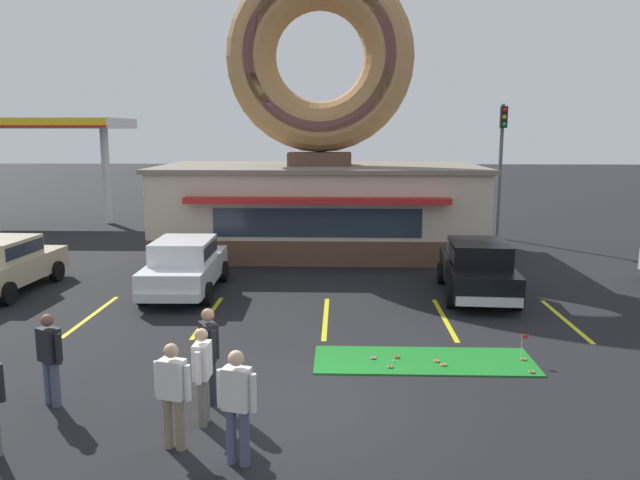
# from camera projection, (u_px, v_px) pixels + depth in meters

# --- Properties ---
(ground_plane) EXTENTS (160.00, 160.00, 0.00)m
(ground_plane) POSITION_uv_depth(u_px,v_px,m) (296.00, 402.00, 10.88)
(ground_plane) COLOR black
(donut_shop_building) EXTENTS (12.30, 6.75, 10.96)m
(donut_shop_building) POSITION_uv_depth(u_px,v_px,m) (320.00, 155.00, 23.96)
(donut_shop_building) COLOR brown
(donut_shop_building) RESTS_ON ground
(putting_mat) EXTENTS (4.49, 1.57, 0.03)m
(putting_mat) POSITION_uv_depth(u_px,v_px,m) (424.00, 361.00, 12.79)
(putting_mat) COLOR #197523
(putting_mat) RESTS_ON ground
(mini_donut_near_left) EXTENTS (0.13, 0.13, 0.04)m
(mini_donut_near_left) POSITION_uv_depth(u_px,v_px,m) (443.00, 365.00, 12.48)
(mini_donut_near_left) COLOR #D17F47
(mini_donut_near_left) RESTS_ON putting_mat
(mini_donut_near_right) EXTENTS (0.13, 0.13, 0.04)m
(mini_donut_near_right) POSITION_uv_depth(u_px,v_px,m) (397.00, 357.00, 12.90)
(mini_donut_near_right) COLOR brown
(mini_donut_near_right) RESTS_ON putting_mat
(mini_donut_mid_left) EXTENTS (0.13, 0.13, 0.04)m
(mini_donut_mid_left) POSITION_uv_depth(u_px,v_px,m) (523.00, 359.00, 12.79)
(mini_donut_mid_left) COLOR #D17F47
(mini_donut_mid_left) RESTS_ON putting_mat
(mini_donut_mid_centre) EXTENTS (0.13, 0.13, 0.04)m
(mini_donut_mid_centre) POSITION_uv_depth(u_px,v_px,m) (373.00, 358.00, 12.85)
(mini_donut_mid_centre) COLOR #D8667F
(mini_donut_mid_centre) RESTS_ON putting_mat
(mini_donut_mid_right) EXTENTS (0.13, 0.13, 0.04)m
(mini_donut_mid_right) POSITION_uv_depth(u_px,v_px,m) (532.00, 372.00, 12.12)
(mini_donut_mid_right) COLOR #A5724C
(mini_donut_mid_right) RESTS_ON putting_mat
(mini_donut_far_left) EXTENTS (0.13, 0.13, 0.04)m
(mini_donut_far_left) POSITION_uv_depth(u_px,v_px,m) (437.00, 361.00, 12.68)
(mini_donut_far_left) COLOR #D17F47
(mini_donut_far_left) RESTS_ON putting_mat
(mini_donut_far_centre) EXTENTS (0.13, 0.13, 0.04)m
(mini_donut_far_centre) POSITION_uv_depth(u_px,v_px,m) (390.00, 367.00, 12.37)
(mini_donut_far_centre) COLOR #A5724C
(mini_donut_far_centre) RESTS_ON putting_mat
(golf_ball) EXTENTS (0.04, 0.04, 0.04)m
(golf_ball) POSITION_uv_depth(u_px,v_px,m) (394.00, 361.00, 12.69)
(golf_ball) COLOR white
(golf_ball) RESTS_ON putting_mat
(putting_flag_pin) EXTENTS (0.13, 0.01, 0.55)m
(putting_flag_pin) POSITION_uv_depth(u_px,v_px,m) (524.00, 341.00, 12.71)
(putting_flag_pin) COLOR silver
(putting_flag_pin) RESTS_ON putting_mat
(car_white) EXTENTS (2.05, 4.60, 1.60)m
(car_white) POSITION_uv_depth(u_px,v_px,m) (185.00, 264.00, 18.08)
(car_white) COLOR silver
(car_white) RESTS_ON ground
(car_black) EXTENTS (2.21, 4.67, 1.60)m
(car_black) POSITION_uv_depth(u_px,v_px,m) (478.00, 266.00, 17.74)
(car_black) COLOR black
(car_black) RESTS_ON ground
(car_champagne) EXTENTS (2.11, 4.62, 1.60)m
(car_champagne) POSITION_uv_depth(u_px,v_px,m) (3.00, 263.00, 18.16)
(car_champagne) COLOR #BCAD89
(car_champagne) RESTS_ON ground
(pedestrian_blue_sweater_man) EXTENTS (0.40, 0.53, 1.69)m
(pedestrian_blue_sweater_man) POSITION_uv_depth(u_px,v_px,m) (209.00, 351.00, 10.71)
(pedestrian_blue_sweater_man) COLOR #232328
(pedestrian_blue_sweater_man) RESTS_ON ground
(pedestrian_hooded_kid) EXTENTS (0.58, 0.34, 1.69)m
(pedestrian_hooded_kid) POSITION_uv_depth(u_px,v_px,m) (237.00, 402.00, 8.69)
(pedestrian_hooded_kid) COLOR #474C66
(pedestrian_hooded_kid) RESTS_ON ground
(pedestrian_leather_jacket_man) EXTENTS (0.25, 0.60, 1.60)m
(pedestrian_leather_jacket_man) POSITION_uv_depth(u_px,v_px,m) (203.00, 372.00, 9.93)
(pedestrian_leather_jacket_man) COLOR slate
(pedestrian_leather_jacket_man) RESTS_ON ground
(pedestrian_clipboard_woman) EXTENTS (0.58, 0.34, 1.63)m
(pedestrian_clipboard_woman) POSITION_uv_depth(u_px,v_px,m) (173.00, 391.00, 9.13)
(pedestrian_clipboard_woman) COLOR #7F7056
(pedestrian_clipboard_woman) RESTS_ON ground
(pedestrian_crossing_woman) EXTENTS (0.53, 0.40, 1.62)m
(pedestrian_crossing_woman) POSITION_uv_depth(u_px,v_px,m) (50.00, 355.00, 10.61)
(pedestrian_crossing_woman) COLOR #474C66
(pedestrian_crossing_woman) RESTS_ON ground
(trash_bin) EXTENTS (0.57, 0.57, 0.97)m
(trash_bin) POSITION_uv_depth(u_px,v_px,m) (473.00, 251.00, 21.91)
(trash_bin) COLOR #1E662D
(trash_bin) RESTS_ON ground
(traffic_light_pole) EXTENTS (0.28, 0.47, 5.80)m
(traffic_light_pole) POSITION_uv_depth(u_px,v_px,m) (501.00, 154.00, 26.81)
(traffic_light_pole) COLOR #595B60
(traffic_light_pole) RESTS_ON ground
(gas_station_canopy) EXTENTS (9.00, 4.46, 5.30)m
(gas_station_canopy) POSITION_uv_depth(u_px,v_px,m) (34.00, 127.00, 31.31)
(gas_station_canopy) COLOR silver
(gas_station_canopy) RESTS_ON ground
(parking_stripe_far_left) EXTENTS (0.12, 3.60, 0.01)m
(parking_stripe_far_left) POSITION_uv_depth(u_px,v_px,m) (92.00, 315.00, 15.98)
(parking_stripe_far_left) COLOR yellow
(parking_stripe_far_left) RESTS_ON ground
(parking_stripe_left) EXTENTS (0.12, 3.60, 0.01)m
(parking_stripe_left) POSITION_uv_depth(u_px,v_px,m) (208.00, 316.00, 15.88)
(parking_stripe_left) COLOR yellow
(parking_stripe_left) RESTS_ON ground
(parking_stripe_mid_left) EXTENTS (0.12, 3.60, 0.01)m
(parking_stripe_mid_left) POSITION_uv_depth(u_px,v_px,m) (326.00, 318.00, 15.78)
(parking_stripe_mid_left) COLOR yellow
(parking_stripe_mid_left) RESTS_ON ground
(parking_stripe_centre) EXTENTS (0.12, 3.60, 0.01)m
(parking_stripe_centre) POSITION_uv_depth(u_px,v_px,m) (445.00, 319.00, 15.69)
(parking_stripe_centre) COLOR yellow
(parking_stripe_centre) RESTS_ON ground
(parking_stripe_mid_right) EXTENTS (0.12, 3.60, 0.01)m
(parking_stripe_mid_right) POSITION_uv_depth(u_px,v_px,m) (565.00, 320.00, 15.59)
(parking_stripe_mid_right) COLOR yellow
(parking_stripe_mid_right) RESTS_ON ground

